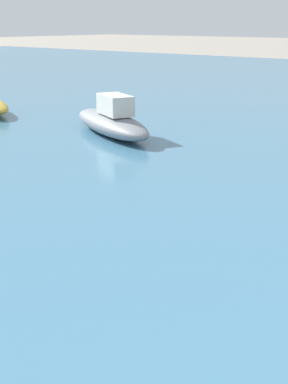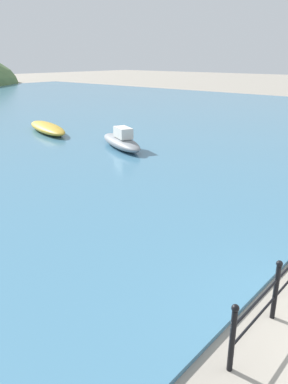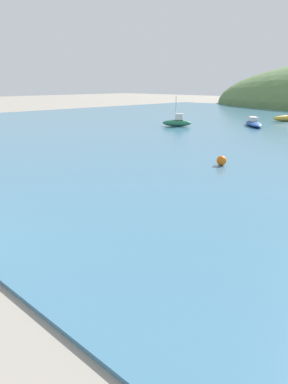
# 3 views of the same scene
# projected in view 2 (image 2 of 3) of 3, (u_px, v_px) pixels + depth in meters

# --- Properties ---
(boat_mid_harbor) EXTENTS (2.81, 4.34, 1.12)m
(boat_mid_harbor) POSITION_uv_depth(u_px,v_px,m) (121.00, 141.00, 19.42)
(boat_mid_harbor) COLOR gray
(boat_mid_harbor) RESTS_ON water
(boat_nearest_quay) EXTENTS (2.82, 5.35, 0.56)m
(boat_nearest_quay) POSITION_uv_depth(u_px,v_px,m) (47.00, 128.00, 23.48)
(boat_nearest_quay) COLOR gold
(boat_nearest_quay) RESTS_ON water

